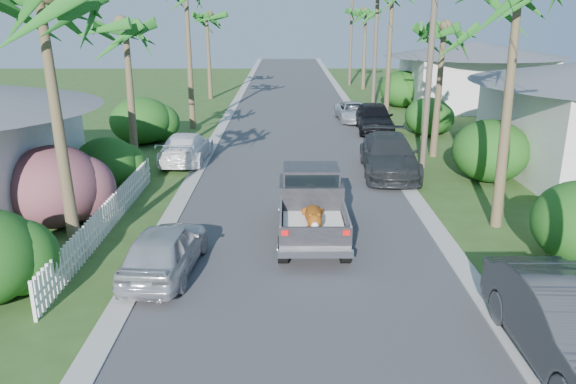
{
  "coord_description": "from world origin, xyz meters",
  "views": [
    {
      "loc": [
        -0.44,
        -11.01,
        6.53
      ],
      "look_at": [
        -0.39,
        5.07,
        1.4
      ],
      "focal_mm": 35.0,
      "sensor_mm": 36.0,
      "label": 1
    }
  ],
  "objects_px": {
    "parked_car_ln": "(165,250)",
    "parked_car_lf": "(186,148)",
    "parked_car_rd": "(353,112)",
    "palm_r_b": "(444,27)",
    "pickup_truck": "(311,202)",
    "utility_pole_d": "(351,35)",
    "parked_car_rn": "(573,328)",
    "palm_r_d": "(366,11)",
    "utility_pole_b": "(430,62)",
    "house_right_far": "(472,77)",
    "utility_pole_c": "(376,43)",
    "parked_car_rf": "(374,118)",
    "palm_l_d": "(207,15)",
    "palm_l_b": "(124,24)",
    "parked_car_rm": "(389,155)"
  },
  "relations": [
    {
      "from": "parked_car_ln",
      "to": "parked_car_lf",
      "type": "height_order",
      "value": "parked_car_lf"
    },
    {
      "from": "palm_l_d",
      "to": "utility_pole_c",
      "type": "bearing_deg",
      "value": -26.38
    },
    {
      "from": "parked_car_rm",
      "to": "pickup_truck",
      "type": "bearing_deg",
      "value": -114.54
    },
    {
      "from": "parked_car_rm",
      "to": "parked_car_lf",
      "type": "distance_m",
      "value": 9.12
    },
    {
      "from": "pickup_truck",
      "to": "palm_r_d",
      "type": "xyz_separation_m",
      "value": [
        6.18,
        34.69,
        5.73
      ]
    },
    {
      "from": "parked_car_ln",
      "to": "utility_pole_b",
      "type": "distance_m",
      "value": 14.56
    },
    {
      "from": "parked_car_rm",
      "to": "parked_car_rd",
      "type": "xyz_separation_m",
      "value": [
        -0.11,
        12.19,
        -0.22
      ]
    },
    {
      "from": "parked_car_rn",
      "to": "parked_car_lf",
      "type": "bearing_deg",
      "value": 122.16
    },
    {
      "from": "palm_l_d",
      "to": "utility_pole_c",
      "type": "relative_size",
      "value": 0.86
    },
    {
      "from": "parked_car_rm",
      "to": "palm_l_d",
      "type": "distance_m",
      "value": 24.95
    },
    {
      "from": "parked_car_rf",
      "to": "palm_l_d",
      "type": "distance_m",
      "value": 18.06
    },
    {
      "from": "parked_car_rd",
      "to": "house_right_far",
      "type": "height_order",
      "value": "house_right_far"
    },
    {
      "from": "parked_car_lf",
      "to": "utility_pole_c",
      "type": "height_order",
      "value": "utility_pole_c"
    },
    {
      "from": "parked_car_rn",
      "to": "utility_pole_d",
      "type": "height_order",
      "value": "utility_pole_d"
    },
    {
      "from": "parked_car_rm",
      "to": "house_right_far",
      "type": "height_order",
      "value": "house_right_far"
    },
    {
      "from": "parked_car_ln",
      "to": "parked_car_rn",
      "type": "bearing_deg",
      "value": 159.13
    },
    {
      "from": "parked_car_rn",
      "to": "utility_pole_c",
      "type": "height_order",
      "value": "utility_pole_c"
    },
    {
      "from": "palm_r_d",
      "to": "utility_pole_c",
      "type": "height_order",
      "value": "utility_pole_c"
    },
    {
      "from": "house_right_far",
      "to": "utility_pole_b",
      "type": "height_order",
      "value": "utility_pole_b"
    },
    {
      "from": "parked_car_rf",
      "to": "house_right_far",
      "type": "height_order",
      "value": "house_right_far"
    },
    {
      "from": "palm_l_d",
      "to": "palm_r_b",
      "type": "height_order",
      "value": "palm_l_d"
    },
    {
      "from": "parked_car_ln",
      "to": "house_right_far",
      "type": "bearing_deg",
      "value": -116.48
    },
    {
      "from": "parked_car_lf",
      "to": "utility_pole_c",
      "type": "distance_m",
      "value": 18.03
    },
    {
      "from": "pickup_truck",
      "to": "palm_l_d",
      "type": "distance_m",
      "value": 29.99
    },
    {
      "from": "parked_car_rn",
      "to": "palm_r_d",
      "type": "height_order",
      "value": "palm_r_d"
    },
    {
      "from": "pickup_truck",
      "to": "parked_car_rm",
      "type": "distance_m",
      "value": 7.63
    },
    {
      "from": "house_right_far",
      "to": "utility_pole_c",
      "type": "distance_m",
      "value": 8.06
    },
    {
      "from": "parked_car_rn",
      "to": "utility_pole_b",
      "type": "distance_m",
      "value": 15.16
    },
    {
      "from": "utility_pole_d",
      "to": "palm_l_b",
      "type": "bearing_deg",
      "value": -111.8
    },
    {
      "from": "parked_car_lf",
      "to": "house_right_far",
      "type": "bearing_deg",
      "value": -136.11
    },
    {
      "from": "palm_l_b",
      "to": "house_right_far",
      "type": "height_order",
      "value": "palm_l_b"
    },
    {
      "from": "palm_r_d",
      "to": "utility_pole_c",
      "type": "bearing_deg",
      "value": -94.29
    },
    {
      "from": "pickup_truck",
      "to": "utility_pole_d",
      "type": "relative_size",
      "value": 0.57
    },
    {
      "from": "parked_car_ln",
      "to": "parked_car_lf",
      "type": "xyz_separation_m",
      "value": [
        -1.4,
        11.53,
        0.0
      ]
    },
    {
      "from": "parked_car_rn",
      "to": "palm_l_b",
      "type": "distance_m",
      "value": 18.82
    },
    {
      "from": "parked_car_rd",
      "to": "palm_r_d",
      "type": "distance_m",
      "value": 17.14
    },
    {
      "from": "utility_pole_d",
      "to": "parked_car_ln",
      "type": "bearing_deg",
      "value": -102.77
    },
    {
      "from": "palm_l_b",
      "to": "utility_pole_c",
      "type": "bearing_deg",
      "value": 52.22
    },
    {
      "from": "parked_car_rn",
      "to": "palm_r_d",
      "type": "relative_size",
      "value": 0.63
    },
    {
      "from": "palm_r_b",
      "to": "utility_pole_b",
      "type": "distance_m",
      "value": 2.61
    },
    {
      "from": "palm_r_d",
      "to": "utility_pole_c",
      "type": "distance_m",
      "value": 12.22
    },
    {
      "from": "parked_car_ln",
      "to": "palm_l_b",
      "type": "distance_m",
      "value": 11.49
    },
    {
      "from": "parked_car_rm",
      "to": "palm_r_b",
      "type": "xyz_separation_m",
      "value": [
        2.69,
        2.97,
        5.15
      ]
    },
    {
      "from": "parked_car_rf",
      "to": "palm_l_d",
      "type": "relative_size",
      "value": 0.63
    },
    {
      "from": "parked_car_rm",
      "to": "palm_l_b",
      "type": "distance_m",
      "value": 11.97
    },
    {
      "from": "pickup_truck",
      "to": "parked_car_rd",
      "type": "xyz_separation_m",
      "value": [
        3.48,
        18.92,
        -0.42
      ]
    },
    {
      "from": "parked_car_ln",
      "to": "house_right_far",
      "type": "height_order",
      "value": "house_right_far"
    },
    {
      "from": "parked_car_rd",
      "to": "palm_r_b",
      "type": "height_order",
      "value": "palm_r_b"
    },
    {
      "from": "utility_pole_c",
      "to": "parked_car_rn",
      "type": "bearing_deg",
      "value": -91.16
    },
    {
      "from": "palm_r_b",
      "to": "utility_pole_d",
      "type": "bearing_deg",
      "value": 92.05
    }
  ]
}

